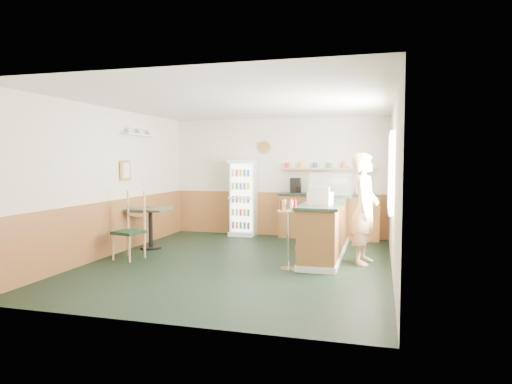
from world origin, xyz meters
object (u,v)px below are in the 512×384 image
(condiment_stand, at_px, (288,225))
(cafe_chair, at_px, (131,223))
(cash_register, at_px, (320,198))
(shopkeeper, at_px, (364,209))
(display_case, at_px, (331,185))
(cafe_table, at_px, (151,220))
(drinks_fridge, at_px, (243,198))

(condiment_stand, xyz_separation_m, cafe_chair, (-2.86, 0.09, -0.09))
(cash_register, height_order, shopkeeper, shopkeeper)
(cash_register, bearing_deg, display_case, 95.47)
(cash_register, distance_m, cafe_table, 3.48)
(cash_register, distance_m, condiment_stand, 0.74)
(shopkeeper, xyz_separation_m, cafe_chair, (-4.01, -0.64, -0.31))
(cafe_chair, bearing_deg, display_case, 42.19)
(display_case, xyz_separation_m, condiment_stand, (-0.45, -2.02, -0.54))
(cash_register, bearing_deg, condiment_stand, -131.35)
(display_case, xyz_separation_m, cafe_chair, (-3.31, -1.93, -0.62))
(condiment_stand, relative_size, cafe_chair, 0.92)
(cash_register, bearing_deg, cafe_chair, -168.75)
(drinks_fridge, height_order, display_case, drinks_fridge)
(cafe_table, xyz_separation_m, cafe_chair, (0.09, -0.86, 0.06))
(cafe_table, distance_m, cafe_chair, 0.87)
(display_case, bearing_deg, condiment_stand, -102.63)
(shopkeeper, height_order, condiment_stand, shopkeeper)
(drinks_fridge, relative_size, display_case, 2.08)
(drinks_fridge, bearing_deg, shopkeeper, -38.71)
(cafe_table, bearing_deg, shopkeeper, -3.12)
(shopkeeper, bearing_deg, cafe_chair, 106.73)
(condiment_stand, bearing_deg, drinks_fridge, 119.02)
(display_case, relative_size, condiment_stand, 0.77)
(shopkeeper, xyz_separation_m, cafe_table, (-4.10, 0.22, -0.37))
(drinks_fridge, height_order, cafe_table, drinks_fridge)
(condiment_stand, bearing_deg, display_case, 77.37)
(drinks_fridge, relative_size, condiment_stand, 1.59)
(cash_register, distance_m, cafe_chair, 3.36)
(shopkeeper, relative_size, condiment_stand, 1.69)
(cash_register, bearing_deg, drinks_fridge, 134.96)
(display_case, xyz_separation_m, cash_register, (0.00, -1.60, -0.13))
(display_case, distance_m, cafe_table, 3.63)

